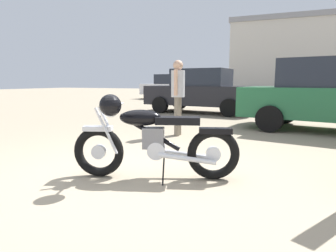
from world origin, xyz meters
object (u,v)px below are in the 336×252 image
at_px(vintage_motorcycle, 150,140).
at_px(silver_sedan_mid, 172,87).
at_px(bystander, 178,90).
at_px(blue_hatchback_right, 202,91).

relative_size(vintage_motorcycle, silver_sedan_mid, 0.47).
distance_m(bystander, blue_hatchback_right, 4.92).
relative_size(vintage_motorcycle, bystander, 1.20).
relative_size(vintage_motorcycle, blue_hatchback_right, 0.46).
xyz_separation_m(vintage_motorcycle, silver_sedan_mid, (-6.48, 15.18, 0.34)).
height_order(vintage_motorcycle, silver_sedan_mid, silver_sedan_mid).
distance_m(vintage_motorcycle, blue_hatchback_right, 7.89).
bearing_deg(vintage_motorcycle, blue_hatchback_right, -96.39).
bearing_deg(blue_hatchback_right, vintage_motorcycle, -72.86).
height_order(vintage_motorcycle, bystander, bystander).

